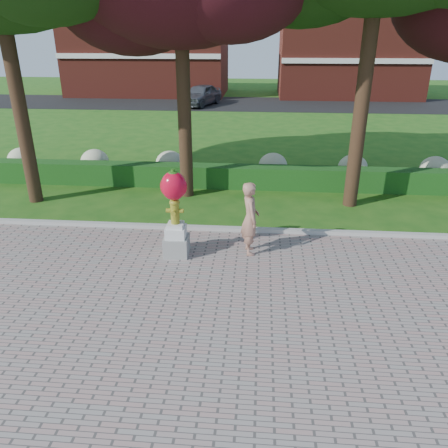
# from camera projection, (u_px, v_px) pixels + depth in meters

# --- Properties ---
(ground) EXTENTS (100.00, 100.00, 0.00)m
(ground) POSITION_uv_depth(u_px,v_px,m) (233.00, 288.00, 9.67)
(ground) COLOR #1D5314
(ground) RESTS_ON ground
(walkway) EXTENTS (40.00, 14.00, 0.04)m
(walkway) POSITION_uv_depth(u_px,v_px,m) (214.00, 442.00, 6.00)
(walkway) COLOR gray
(walkway) RESTS_ON ground
(curb) EXTENTS (40.00, 0.18, 0.15)m
(curb) POSITION_uv_depth(u_px,v_px,m) (240.00, 230.00, 12.38)
(curb) COLOR #ADADA5
(curb) RESTS_ON ground
(lawn_hedge) EXTENTS (24.00, 0.70, 0.80)m
(lawn_hedge) POSITION_uv_depth(u_px,v_px,m) (246.00, 177.00, 15.90)
(lawn_hedge) COLOR #134213
(lawn_hedge) RESTS_ON ground
(hydrangea_row) EXTENTS (20.10, 1.10, 0.99)m
(hydrangea_row) POSITION_uv_depth(u_px,v_px,m) (262.00, 166.00, 16.71)
(hydrangea_row) COLOR #BEBD91
(hydrangea_row) RESTS_ON ground
(street) EXTENTS (50.00, 8.00, 0.02)m
(street) POSITION_uv_depth(u_px,v_px,m) (256.00, 104.00, 35.24)
(street) COLOR black
(street) RESTS_ON ground
(building_left) EXTENTS (14.00, 8.00, 7.00)m
(building_left) POSITION_uv_depth(u_px,v_px,m) (149.00, 54.00, 40.10)
(building_left) COLOR maroon
(building_left) RESTS_ON ground
(building_right) EXTENTS (12.00, 8.00, 6.40)m
(building_right) POSITION_uv_depth(u_px,v_px,m) (348.00, 58.00, 38.83)
(building_right) COLOR maroon
(building_right) RESTS_ON ground
(hydrant_sculpture) EXTENTS (0.65, 0.62, 2.24)m
(hydrant_sculpture) POSITION_uv_depth(u_px,v_px,m) (175.00, 211.00, 10.62)
(hydrant_sculpture) COLOR gray
(hydrant_sculpture) RESTS_ON walkway
(woman) EXTENTS (0.58, 0.76, 1.87)m
(woman) POSITION_uv_depth(u_px,v_px,m) (250.00, 218.00, 10.83)
(woman) COLOR #AC7862
(woman) RESTS_ON walkway
(parked_car) EXTENTS (3.32, 5.07, 1.61)m
(parked_car) POSITION_uv_depth(u_px,v_px,m) (201.00, 95.00, 34.12)
(parked_car) COLOR #46484E
(parked_car) RESTS_ON street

